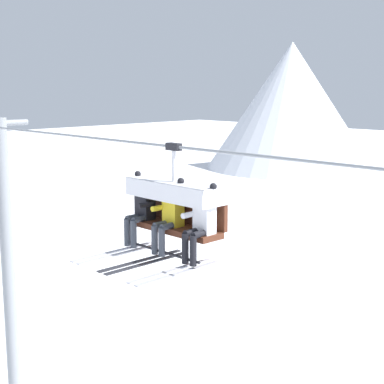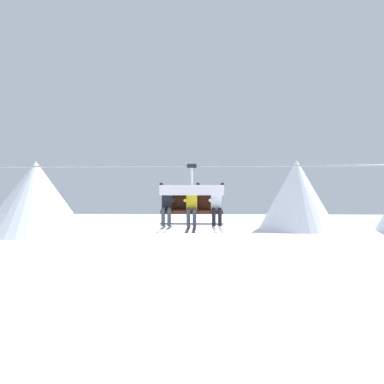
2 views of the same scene
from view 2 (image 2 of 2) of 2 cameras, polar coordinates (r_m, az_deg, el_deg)
The scene contains 7 objects.
mountain_peak_west at distance 61.61m, azimuth -27.65°, elevation -0.88°, with size 17.62×17.62×13.14m.
mountain_peak_central at distance 64.54m, azimuth 19.30°, elevation -0.45°, with size 15.15×15.15×14.18m.
lift_cable at distance 9.01m, azimuth 2.70°, elevation 4.98°, with size 18.16×0.05×0.05m.
chairlift_chair at distance 9.04m, azimuth -0.02°, elevation -0.63°, with size 1.88×0.74×1.79m.
skier_black at distance 8.89m, azimuth -4.80°, elevation -2.34°, with size 0.48×1.70×1.34m.
skier_yellow at distance 8.83m, azimuth -0.04°, elevation -2.35°, with size 0.48×1.70×1.34m.
skier_white at distance 8.83m, azimuth 4.70°, elevation -2.35°, with size 0.48×1.70×1.34m.
Camera 2 is at (-0.48, -9.76, 6.83)m, focal length 28.00 mm.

